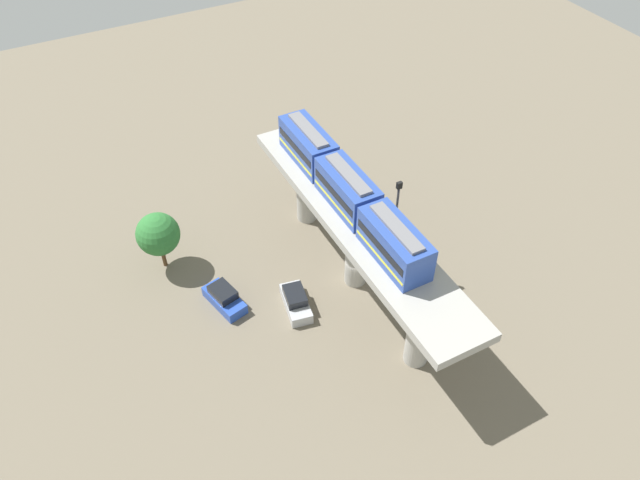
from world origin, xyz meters
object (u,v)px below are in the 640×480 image
object	(u,v)px
parked_car_silver	(296,301)
parked_car_blue	(224,298)
tree_near_viaduct	(158,234)
train	(348,190)
signal_post	(395,224)

from	to	relation	value
parked_car_silver	parked_car_blue	distance (m)	6.07
tree_near_viaduct	train	bearing A→B (deg)	-28.43
parked_car_blue	tree_near_viaduct	world-z (taller)	tree_near_viaduct
train	parked_car_blue	world-z (taller)	train
parked_car_silver	signal_post	xyz separation A→B (m)	(9.37, -0.00, 4.76)
parked_car_silver	tree_near_viaduct	xyz separation A→B (m)	(-8.26, 9.93, 3.06)
parked_car_silver	parked_car_blue	bearing A→B (deg)	159.41
signal_post	train	bearing A→B (deg)	146.75
parked_car_blue	signal_post	world-z (taller)	signal_post
parked_car_blue	tree_near_viaduct	distance (m)	8.06
signal_post	parked_car_blue	bearing A→B (deg)	167.83
train	parked_car_blue	bearing A→B (deg)	175.33
parked_car_blue	train	bearing A→B (deg)	-18.22
train	signal_post	bearing A→B (deg)	-33.25
parked_car_blue	signal_post	xyz separation A→B (m)	(14.56, -3.14, 4.76)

